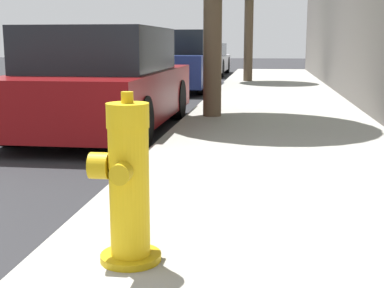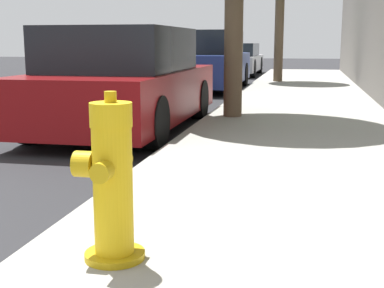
# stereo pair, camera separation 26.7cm
# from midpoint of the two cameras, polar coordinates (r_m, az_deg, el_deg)

# --- Properties ---
(fire_hydrant) EXTENTS (0.35, 0.35, 0.85)m
(fire_hydrant) POSITION_cam_midpoint_polar(r_m,az_deg,el_deg) (2.65, -5.73, -4.25)
(fire_hydrant) COLOR #C39C11
(fire_hydrant) RESTS_ON sidewalk_slab
(parked_car_near) EXTENTS (1.77, 4.15, 1.42)m
(parked_car_near) POSITION_cam_midpoint_polar(r_m,az_deg,el_deg) (7.49, -6.15, 6.60)
(parked_car_near) COLOR maroon
(parked_car_near) RESTS_ON ground_plane
(parked_car_mid) EXTENTS (1.72, 4.49, 1.51)m
(parked_car_mid) POSITION_cam_midpoint_polar(r_m,az_deg,el_deg) (14.06, 2.30, 8.77)
(parked_car_mid) COLOR navy
(parked_car_mid) RESTS_ON ground_plane
(parked_car_far) EXTENTS (1.85, 4.43, 1.19)m
(parked_car_far) POSITION_cam_midpoint_polar(r_m,az_deg,el_deg) (20.39, 4.90, 8.98)
(parked_car_far) COLOR #B7B7BC
(parked_car_far) RESTS_ON ground_plane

